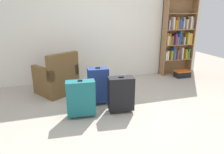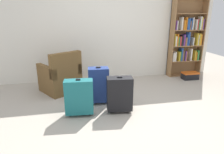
# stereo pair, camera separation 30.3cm
# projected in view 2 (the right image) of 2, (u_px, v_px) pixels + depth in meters

# --- Properties ---
(ground_plane) EXTENTS (10.20, 10.20, 0.00)m
(ground_plane) POSITION_uv_depth(u_px,v_px,m) (125.00, 113.00, 3.47)
(ground_plane) COLOR #B2A899
(back_wall) EXTENTS (5.83, 0.10, 2.60)m
(back_wall) POSITION_uv_depth(u_px,v_px,m) (105.00, 28.00, 5.00)
(back_wall) COLOR silver
(back_wall) RESTS_ON ground
(bookshelf) EXTENTS (0.89, 0.26, 2.04)m
(bookshelf) POSITION_uv_depth(u_px,v_px,m) (186.00, 39.00, 5.33)
(bookshelf) COLOR olive
(bookshelf) RESTS_ON ground
(armchair) EXTENTS (0.97, 0.97, 0.90)m
(armchair) POSITION_uv_depth(u_px,v_px,m) (61.00, 77.00, 4.37)
(armchair) COLOR brown
(armchair) RESTS_ON ground
(mug) EXTENTS (0.12, 0.08, 0.10)m
(mug) POSITION_uv_depth(u_px,v_px,m) (90.00, 88.00, 4.49)
(mug) COLOR #1E7F4C
(mug) RESTS_ON ground
(storage_box) EXTENTS (0.41, 0.23, 0.19)m
(storage_box) POSITION_uv_depth(u_px,v_px,m) (190.00, 75.00, 5.24)
(storage_box) COLOR black
(storage_box) RESTS_ON ground
(suitcase_navy_blue) EXTENTS (0.39, 0.26, 0.72)m
(suitcase_navy_blue) POSITION_uv_depth(u_px,v_px,m) (99.00, 85.00, 3.76)
(suitcase_navy_blue) COLOR navy
(suitcase_navy_blue) RESTS_ON ground
(suitcase_black) EXTENTS (0.45, 0.27, 0.65)m
(suitcase_black) POSITION_uv_depth(u_px,v_px,m) (120.00, 94.00, 3.43)
(suitcase_black) COLOR black
(suitcase_black) RESTS_ON ground
(suitcase_teal) EXTENTS (0.48, 0.24, 0.65)m
(suitcase_teal) POSITION_uv_depth(u_px,v_px,m) (79.00, 97.00, 3.31)
(suitcase_teal) COLOR #19666B
(suitcase_teal) RESTS_ON ground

